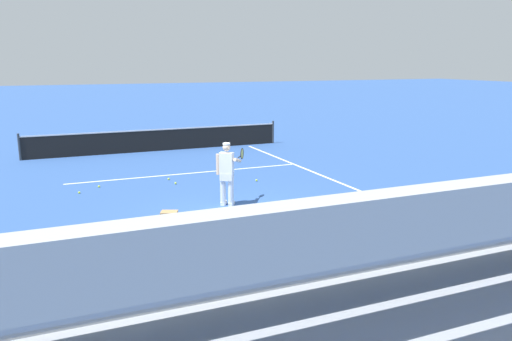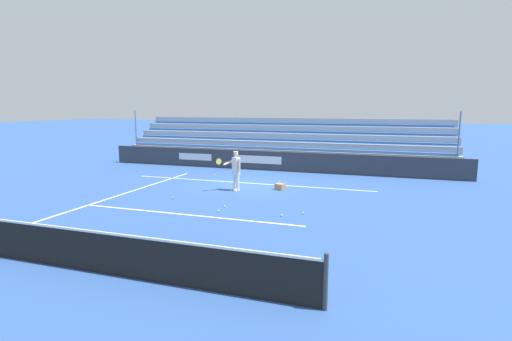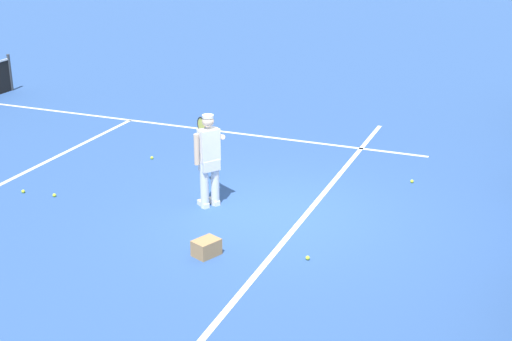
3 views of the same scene
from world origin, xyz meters
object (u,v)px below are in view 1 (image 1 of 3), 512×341
(ball_box_cardboard, at_px, (169,217))
(tennis_ball_toward_net, at_px, (99,186))
(tennis_net, at_px, (158,140))
(tennis_ball_far_right, at_px, (169,179))
(tennis_ball_far_left, at_px, (256,180))
(tennis_ball_near_player, at_px, (79,192))
(tennis_ball_midcourt, at_px, (205,238))
(tennis_ball_by_box, at_px, (176,183))
(tennis_ball_on_baseline, at_px, (375,227))
(tennis_player, at_px, (227,173))

(ball_box_cardboard, bearing_deg, tennis_ball_toward_net, 106.28)
(tennis_ball_toward_net, xyz_separation_m, tennis_net, (3.10, 5.74, 0.46))
(tennis_ball_far_right, relative_size, tennis_ball_far_left, 1.00)
(tennis_ball_near_player, bearing_deg, tennis_ball_midcourt, -66.19)
(tennis_ball_far_left, height_order, tennis_ball_by_box, same)
(tennis_ball_on_baseline, relative_size, tennis_net, 0.01)
(tennis_ball_near_player, distance_m, tennis_ball_by_box, 2.91)
(tennis_player, xyz_separation_m, tennis_ball_by_box, (-0.73, 2.88, -0.86))
(ball_box_cardboard, height_order, tennis_ball_on_baseline, ball_box_cardboard)
(tennis_ball_toward_net, bearing_deg, tennis_player, -48.36)
(tennis_ball_toward_net, relative_size, tennis_ball_far_right, 1.00)
(tennis_ball_far_right, xyz_separation_m, tennis_ball_on_baseline, (3.30, -6.75, 0.00))
(tennis_player, distance_m, tennis_ball_far_right, 3.73)
(tennis_ball_far_right, bearing_deg, tennis_ball_near_player, -166.39)
(tennis_ball_midcourt, distance_m, tennis_ball_by_box, 5.23)
(tennis_player, relative_size, tennis_ball_far_left, 25.98)
(tennis_net, bearing_deg, tennis_ball_near_player, -120.66)
(tennis_ball_far_left, height_order, tennis_net, tennis_net)
(tennis_ball_far_right, bearing_deg, tennis_ball_on_baseline, -63.92)
(tennis_ball_far_left, bearing_deg, ball_box_cardboard, -139.78)
(tennis_player, bearing_deg, tennis_ball_on_baseline, -51.90)
(tennis_ball_midcourt, xyz_separation_m, tennis_ball_by_box, (0.63, 5.19, 0.00))
(tennis_ball_by_box, bearing_deg, tennis_ball_far_right, 95.53)
(tennis_ball_toward_net, height_order, tennis_ball_midcourt, same)
(ball_box_cardboard, distance_m, tennis_net, 10.11)
(tennis_ball_toward_net, bearing_deg, tennis_ball_far_left, -13.39)
(tennis_net, bearing_deg, tennis_ball_toward_net, -118.40)
(tennis_net, bearing_deg, ball_box_cardboard, -100.71)
(tennis_ball_by_box, bearing_deg, tennis_ball_on_baseline, -61.97)
(tennis_ball_near_player, xyz_separation_m, tennis_ball_toward_net, (0.62, 0.54, 0.00))
(ball_box_cardboard, distance_m, tennis_ball_toward_net, 4.37)
(tennis_ball_near_player, bearing_deg, tennis_ball_far_left, -6.42)
(tennis_player, relative_size, tennis_net, 0.15)
(tennis_player, distance_m, tennis_ball_toward_net, 4.62)
(tennis_ball_far_left, bearing_deg, tennis_player, -128.85)
(tennis_ball_by_box, bearing_deg, tennis_ball_far_left, -14.03)
(tennis_player, height_order, tennis_ball_far_left, tennis_player)
(tennis_player, height_order, tennis_ball_midcourt, tennis_player)
(tennis_ball_by_box, relative_size, tennis_net, 0.01)
(tennis_ball_by_box, distance_m, tennis_net, 6.32)
(tennis_ball_midcourt, bearing_deg, tennis_ball_toward_net, 106.25)
(ball_box_cardboard, xyz_separation_m, tennis_ball_on_baseline, (4.30, -2.40, -0.10))
(tennis_player, bearing_deg, ball_box_cardboard, -155.95)
(ball_box_cardboard, xyz_separation_m, tennis_net, (1.88, 9.93, 0.36))
(tennis_player, bearing_deg, tennis_ball_midcourt, -120.31)
(ball_box_cardboard, bearing_deg, tennis_player, 24.05)
(tennis_ball_near_player, bearing_deg, tennis_ball_far_right, 13.61)
(tennis_ball_near_player, xyz_separation_m, tennis_net, (3.72, 6.28, 0.46))
(tennis_player, xyz_separation_m, tennis_ball_on_baseline, (2.51, -3.20, -0.86))
(tennis_ball_toward_net, height_order, tennis_ball_far_right, same)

